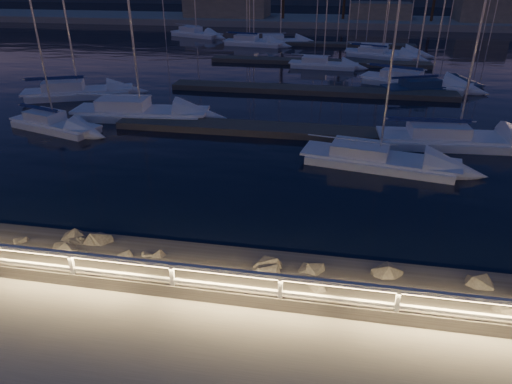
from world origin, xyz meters
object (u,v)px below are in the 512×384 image
sailboat_f (137,111)px  sailboat_h (428,86)px  sailboat_n (279,40)px  sailboat_g (412,81)px  sailboat_k (381,52)px  sailboat_e (76,91)px  sailboat_i (252,42)px  sailboat_a (53,123)px  sailboat_m (195,33)px  sailboat_c (453,137)px  sailboat_l (380,54)px  sailboat_d (375,158)px  guard_rail (241,280)px  sailboat_j (321,64)px

sailboat_f → sailboat_h: 22.46m
sailboat_h → sailboat_n: size_ratio=1.04×
sailboat_f → sailboat_g: 22.38m
sailboat_g → sailboat_k: sailboat_g is taller
sailboat_e → sailboat_i: bearing=49.2°
sailboat_a → sailboat_n: (8.87, 36.41, 0.02)m
sailboat_m → sailboat_k: bearing=-0.6°
sailboat_c → sailboat_h: bearing=84.0°
sailboat_l → sailboat_m: (-24.54, 12.34, 0.07)m
sailboat_f → sailboat_l: size_ratio=1.12×
sailboat_d → sailboat_k: bearing=95.9°
sailboat_e → sailboat_h: (26.42, 6.63, -0.07)m
sailboat_f → sailboat_g: sailboat_g is taller
sailboat_f → sailboat_m: sailboat_f is taller
guard_rail → sailboat_i: size_ratio=3.39×
sailboat_c → sailboat_m: bearing=120.8°
sailboat_j → sailboat_m: (-18.60, 19.08, 0.08)m
sailboat_c → sailboat_j: size_ratio=1.28×
sailboat_c → sailboat_g: sailboat_g is taller
sailboat_g → sailboat_n: 25.12m
sailboat_g → sailboat_j: bearing=163.0°
guard_rail → sailboat_f: (-10.53, 17.34, -0.90)m
sailboat_k → sailboat_e: bearing=-132.0°
sailboat_g → sailboat_c: bearing=-65.9°
sailboat_f → sailboat_k: 31.58m
sailboat_e → sailboat_f: 7.92m
guard_rail → sailboat_f: 20.31m
sailboat_d → sailboat_l: 30.78m
sailboat_f → sailboat_k: sailboat_f is taller
sailboat_d → sailboat_e: size_ratio=0.95×
sailboat_d → sailboat_h: size_ratio=0.99×
sailboat_i → sailboat_l: 16.21m
sailboat_d → sailboat_j: sailboat_d is taller
sailboat_n → sailboat_g: bearing=-69.4°
sailboat_a → sailboat_c: (23.21, 1.40, 0.04)m
sailboat_j → sailboat_k: sailboat_k is taller
sailboat_f → sailboat_j: 21.63m
sailboat_d → sailboat_f: bearing=170.3°
sailboat_a → sailboat_k: sailboat_k is taller
sailboat_c → sailboat_d: bearing=-143.5°
sailboat_i → sailboat_l: (15.15, -5.77, -0.06)m
sailboat_i → sailboat_a: bearing=-90.0°
sailboat_d → sailboat_h: 16.84m
sailboat_e → sailboat_m: sailboat_m is taller
sailboat_d → sailboat_i: sailboat_i is taller
sailboat_a → sailboat_h: bearing=47.4°
sailboat_c → sailboat_e: size_ratio=1.07×
sailboat_e → sailboat_g: (25.36, 8.23, -0.02)m
sailboat_a → sailboat_i: (5.81, 34.24, 0.06)m
sailboat_a → sailboat_f: bearing=54.0°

